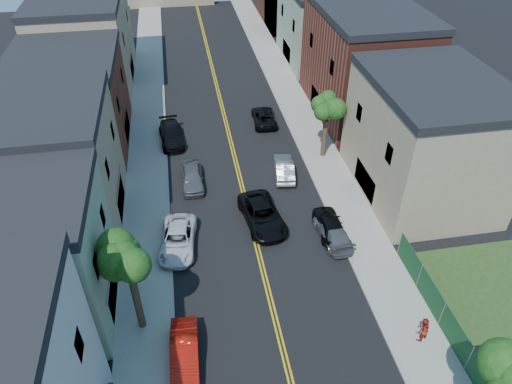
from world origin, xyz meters
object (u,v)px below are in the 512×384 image
grey_car_left (192,177)px  silver_car_right (284,168)px  dark_car_right_far (264,117)px  pedestrian_right (422,329)px  red_sedan (185,352)px  grey_car_right (333,232)px  black_suv_lane (262,215)px  black_car_left (171,135)px  black_car_right (330,225)px  white_pickup (178,239)px

grey_car_left → silver_car_right: size_ratio=1.01×
dark_car_right_far → pedestrian_right: bearing=101.6°
red_sedan → dark_car_right_far: red_sedan is taller
grey_car_right → black_suv_lane: black_suv_lane is taller
grey_car_left → black_suv_lane: (4.84, -5.77, 0.02)m
black_car_left → black_car_right: size_ratio=1.16×
pedestrian_right → dark_car_right_far: bearing=-102.6°
red_sedan → pedestrian_right: bearing=-1.8°
black_car_right → black_suv_lane: bearing=-21.1°
grey_car_left → dark_car_right_far: (7.81, 9.32, -0.10)m
red_sedan → pedestrian_right: 13.48m
black_car_right → silver_car_right: (-1.70, 7.69, -0.03)m
grey_car_left → red_sedan: bearing=-95.1°
red_sedan → silver_car_right: bearing=63.1°
black_car_left → black_suv_lane: bearing=-68.3°
grey_car_left → silver_car_right: grey_car_left is taller
black_car_left → grey_car_right: size_ratio=1.12×
white_pickup → silver_car_right: size_ratio=1.18×
grey_car_right → dark_car_right_far: 17.74m
red_sedan → white_pickup: size_ratio=0.85×
black_suv_lane → silver_car_right: bearing=55.6°
white_pickup → grey_car_right: 11.05m
white_pickup → black_suv_lane: (6.33, 1.51, 0.06)m
grey_car_left → dark_car_right_far: bearing=50.1°
black_car_right → red_sedan: bearing=39.5°
white_pickup → dark_car_right_far: white_pickup is taller
grey_car_left → black_suv_lane: size_ratio=0.79×
black_car_right → grey_car_left: bearing=-37.8°
dark_car_right_far → black_suv_lane: 15.38m
grey_car_left → pedestrian_right: 21.16m
dark_car_right_far → black_suv_lane: size_ratio=0.84×
white_pickup → black_suv_lane: 6.51m
dark_car_right_far → pedestrian_right: pedestrian_right is taller
black_suv_lane → black_car_left: bearing=108.9°
grey_car_right → dark_car_right_far: bearing=-88.0°
grey_car_left → grey_car_right: size_ratio=0.96×
white_pickup → black_suv_lane: bearing=21.3°
grey_car_left → grey_car_right: grey_car_left is taller
silver_car_right → black_suv_lane: size_ratio=0.78×
white_pickup → silver_car_right: (9.30, 7.30, 0.00)m
white_pickup → silver_car_right: bearing=46.0°
black_car_right → dark_car_right_far: 17.07m
black_car_left → dark_car_right_far: size_ratio=1.09×
silver_car_right → dark_car_right_far: 9.30m
grey_car_right → pedestrian_right: 9.46m
red_sedan → black_car_right: bearing=41.1°
white_pickup → black_car_left: size_ratio=1.01×
black_car_left → black_car_right: bearing=-57.8°
red_sedan → black_suv_lane: size_ratio=0.78×
grey_car_left → silver_car_right: bearing=0.3°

